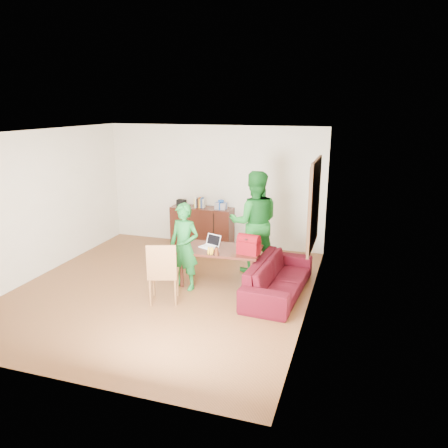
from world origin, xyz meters
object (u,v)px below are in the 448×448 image
(table, at_px, (221,253))
(laptop, at_px, (209,245))
(person_far, at_px, (254,222))
(red_bag, at_px, (249,246))
(chair, at_px, (164,284))
(bottle, at_px, (216,251))
(sofa, at_px, (278,277))
(person_near, at_px, (184,247))

(table, height_order, laptop, laptop)
(table, relative_size, person_far, 0.75)
(person_far, xyz_separation_m, laptop, (-0.64, -0.79, -0.27))
(laptop, relative_size, red_bag, 0.97)
(chair, xyz_separation_m, red_bag, (1.20, 0.87, 0.50))
(bottle, bearing_deg, sofa, 14.77)
(table, height_order, red_bag, red_bag)
(laptop, height_order, bottle, laptop)
(sofa, bearing_deg, person_near, 102.95)
(person_far, height_order, sofa, person_far)
(person_near, distance_m, laptop, 0.49)
(table, xyz_separation_m, laptop, (-0.22, -0.01, 0.12))
(table, relative_size, chair, 1.42)
(bottle, bearing_deg, chair, -139.71)
(person_near, height_order, sofa, person_near)
(red_bag, bearing_deg, person_near, -156.68)
(person_far, bearing_deg, person_near, 32.79)
(bottle, relative_size, sofa, 0.08)
(laptop, bearing_deg, sofa, 16.71)
(table, relative_size, person_near, 0.96)
(bottle, bearing_deg, person_far, 72.54)
(person_near, relative_size, bottle, 9.01)
(person_far, relative_size, red_bag, 5.30)
(laptop, bearing_deg, table, 24.03)
(laptop, height_order, sofa, laptop)
(laptop, distance_m, sofa, 1.36)
(table, xyz_separation_m, person_near, (-0.54, -0.38, 0.18))
(person_far, xyz_separation_m, sofa, (0.65, -0.89, -0.69))
(sofa, bearing_deg, person_far, 39.90)
(chair, relative_size, bottle, 6.08)
(table, height_order, bottle, bottle)
(table, xyz_separation_m, person_far, (0.42, 0.78, 0.39))
(bottle, xyz_separation_m, red_bag, (0.49, 0.27, 0.05))
(red_bag, xyz_separation_m, sofa, (0.53, -0.00, -0.51))
(chair, bearing_deg, person_far, 40.22)
(person_far, bearing_deg, red_bag, 80.34)
(red_bag, bearing_deg, sofa, 9.26)
(table, height_order, sofa, table)
(person_far, bearing_deg, table, 44.12)
(table, height_order, chair, chair)
(chair, distance_m, person_far, 2.17)
(sofa, bearing_deg, bottle, 108.57)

